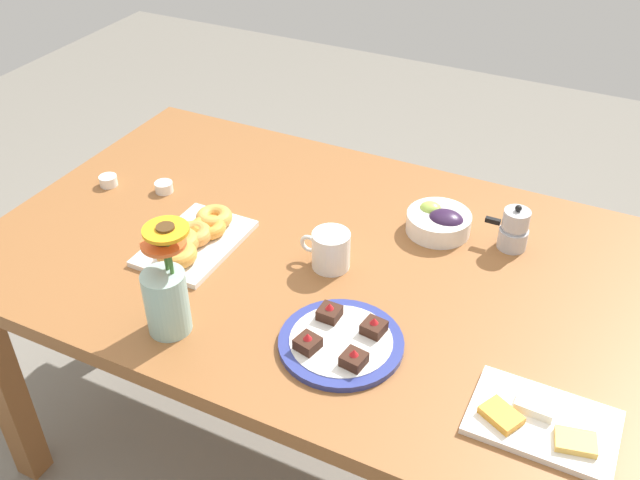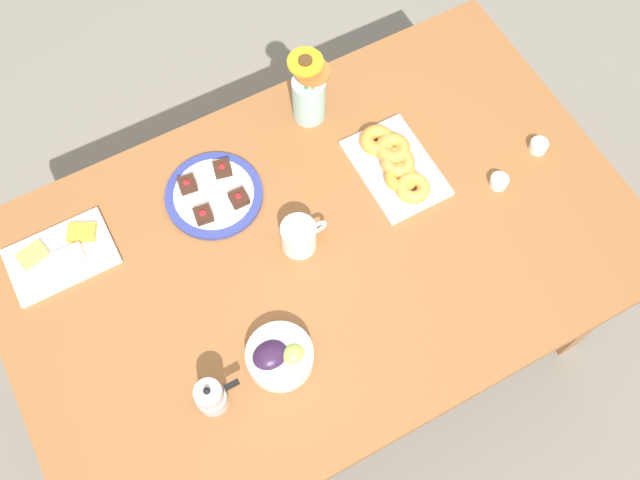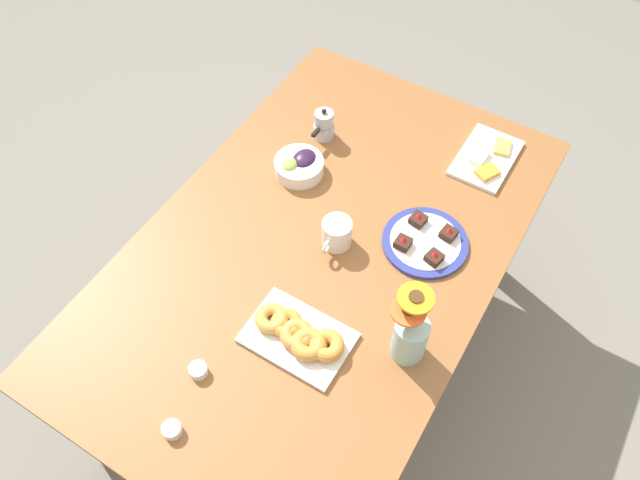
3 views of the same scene
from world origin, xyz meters
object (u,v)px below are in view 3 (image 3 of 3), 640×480
Objects in this scene: flower_vase at (410,335)px; moka_pot at (324,125)px; dining_table at (320,264)px; coffee_mug at (337,233)px; croissant_platter at (299,335)px; dessert_plate at (425,242)px; jam_cup_honey at (198,370)px; cheese_platter at (487,158)px; grape_bowl at (299,165)px; jam_cup_berry at (172,429)px.

flower_vase reaches higher than moka_pot.
dining_table is 0.14m from coffee_mug.
dining_table is 5.66× the size of croissant_platter.
flower_vase is (0.34, 0.11, 0.08)m from dessert_plate.
moka_pot is (-0.90, -0.16, 0.03)m from jam_cup_honey.
dessert_plate reaches higher than jam_cup_honey.
dining_table is 6.15× the size of cheese_platter.
jam_cup_honey is 0.40× the size of moka_pot.
coffee_mug is at bearing 53.38° from grape_bowl.
coffee_mug is at bearing 143.44° from dining_table.
jam_cup_berry is 1.08m from moka_pot.
grape_bowl is at bearing -136.36° from dining_table.
dessert_plate is (0.05, 0.47, -0.02)m from grape_bowl.
coffee_mug is 2.57× the size of jam_cup_berry.
dining_table is 0.33m from dessert_plate.
dining_table is at bearing -36.56° from coffee_mug.
dessert_plate is 0.36m from flower_vase.
coffee_mug reaches higher than grape_bowl.
croissant_platter is at bearing 141.44° from jam_cup_honey.
grape_bowl reaches higher than cheese_platter.
flower_vase is (0.39, 0.58, 0.06)m from grape_bowl.
coffee_mug reaches higher than jam_cup_honey.
moka_pot is at bearing -174.85° from grape_bowl.
dining_table is 0.33m from grape_bowl.
jam_cup_honey is (0.54, -0.09, -0.03)m from coffee_mug.
grape_bowl reaches higher than jam_cup_berry.
jam_cup_berry is (0.70, -0.05, -0.03)m from coffee_mug.
jam_cup_berry is 0.40× the size of moka_pot.
grape_bowl is 0.90m from jam_cup_berry.
dessert_plate is at bearing -162.25° from flower_vase.
croissant_platter reaches higher than jam_cup_honey.
jam_cup_honey is at bearing -17.83° from cheese_platter.
flower_vase is at bearing 65.83° from dining_table.
moka_pot is at bearing -70.53° from cheese_platter.
moka_pot is at bearing -114.93° from dessert_plate.
dining_table is 0.48m from moka_pot.
cheese_platter is 0.54m from moka_pot.
jam_cup_honey is at bearing -7.27° from dining_table.
grape_bowl is 0.61m from cheese_platter.
dessert_plate is (-0.17, 0.26, 0.10)m from dining_table.
dessert_plate is at bearing 161.81° from croissant_platter.
dining_table is 0.51m from jam_cup_honey.
flower_vase reaches higher than croissant_platter.
jam_cup_berry is 0.63m from flower_vase.
croissant_platter is at bearing 160.50° from jam_cup_berry.
grape_bowl is 0.60m from croissant_platter.
moka_pot is at bearing -150.32° from dining_table.
grape_bowl is 0.18m from moka_pot.
dessert_plate is (0.41, -0.03, 0.00)m from cheese_platter.
croissant_platter reaches higher than dining_table.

